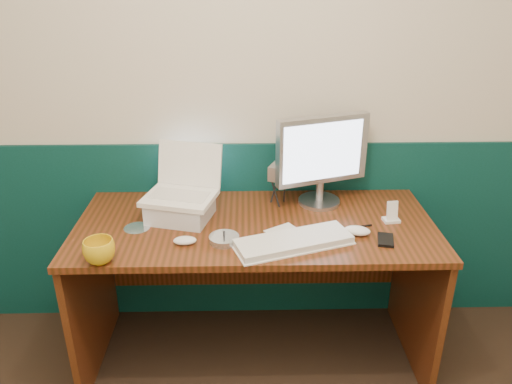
{
  "coord_description": "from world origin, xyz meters",
  "views": [
    {
      "loc": [
        0.08,
        -0.59,
        1.8
      ],
      "look_at": [
        0.12,
        1.23,
        0.97
      ],
      "focal_mm": 35.0,
      "sensor_mm": 36.0,
      "label": 1
    }
  ],
  "objects_px": {
    "desk": "(255,292)",
    "camcorder": "(278,186)",
    "mug": "(99,251)",
    "laptop": "(178,174)",
    "monitor": "(321,160)",
    "keyboard": "(294,242)"
  },
  "relations": [
    {
      "from": "desk",
      "to": "camcorder",
      "type": "height_order",
      "value": "camcorder"
    },
    {
      "from": "mug",
      "to": "camcorder",
      "type": "bearing_deg",
      "value": 35.18
    },
    {
      "from": "desk",
      "to": "mug",
      "type": "xyz_separation_m",
      "value": [
        -0.61,
        -0.31,
        0.42
      ]
    },
    {
      "from": "desk",
      "to": "laptop",
      "type": "bearing_deg",
      "value": 170.87
    },
    {
      "from": "monitor",
      "to": "camcorder",
      "type": "distance_m",
      "value": 0.24
    },
    {
      "from": "mug",
      "to": "keyboard",
      "type": "bearing_deg",
      "value": 8.36
    },
    {
      "from": "mug",
      "to": "camcorder",
      "type": "xyz_separation_m",
      "value": [
        0.72,
        0.51,
        0.05
      ]
    },
    {
      "from": "monitor",
      "to": "mug",
      "type": "relative_size",
      "value": 3.64
    },
    {
      "from": "keyboard",
      "to": "camcorder",
      "type": "relative_size",
      "value": 2.54
    },
    {
      "from": "keyboard",
      "to": "mug",
      "type": "bearing_deg",
      "value": 169.3
    },
    {
      "from": "keyboard",
      "to": "mug",
      "type": "xyz_separation_m",
      "value": [
        -0.76,
        -0.11,
        0.03
      ]
    },
    {
      "from": "camcorder",
      "to": "monitor",
      "type": "bearing_deg",
      "value": 23.83
    },
    {
      "from": "desk",
      "to": "keyboard",
      "type": "bearing_deg",
      "value": -52.31
    },
    {
      "from": "desk",
      "to": "camcorder",
      "type": "bearing_deg",
      "value": 60.06
    },
    {
      "from": "camcorder",
      "to": "mug",
      "type": "bearing_deg",
      "value": -122.05
    },
    {
      "from": "laptop",
      "to": "camcorder",
      "type": "distance_m",
      "value": 0.49
    },
    {
      "from": "mug",
      "to": "camcorder",
      "type": "distance_m",
      "value": 0.88
    },
    {
      "from": "laptop",
      "to": "keyboard",
      "type": "height_order",
      "value": "laptop"
    },
    {
      "from": "desk",
      "to": "mug",
      "type": "height_order",
      "value": "mug"
    },
    {
      "from": "monitor",
      "to": "camcorder",
      "type": "height_order",
      "value": "monitor"
    },
    {
      "from": "mug",
      "to": "desk",
      "type": "bearing_deg",
      "value": 27.06
    },
    {
      "from": "laptop",
      "to": "monitor",
      "type": "bearing_deg",
      "value": 27.76
    }
  ]
}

